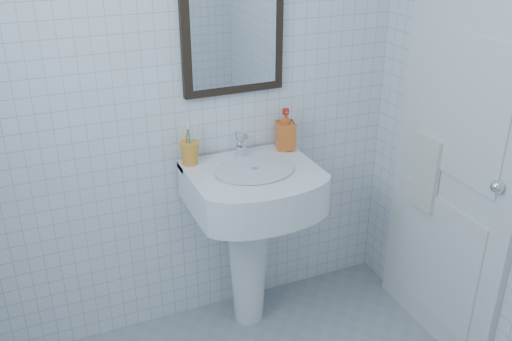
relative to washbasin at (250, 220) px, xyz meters
name	(u,v)px	position (x,y,z in m)	size (l,w,h in m)	color
wall_back	(188,95)	(-0.23, 0.21, 0.62)	(2.20, 0.02, 2.50)	silver
washbasin	(250,220)	(0.00, 0.00, 0.00)	(0.61, 0.45, 0.94)	white
faucet	(241,146)	(0.00, 0.11, 0.36)	(0.06, 0.12, 0.14)	silver
toothbrush_cup	(190,153)	(-0.26, 0.13, 0.36)	(0.09, 0.09, 0.11)	orange
soap_dispenser	(285,129)	(0.25, 0.12, 0.41)	(0.09, 0.10, 0.21)	#C44813
wall_mirror	(233,28)	(0.00, 0.19, 0.92)	(0.50, 0.04, 0.62)	black
bathroom_door	(456,158)	(0.85, -0.44, 0.37)	(0.04, 0.80, 2.00)	silver
towel_ring	(434,139)	(0.83, -0.30, 0.42)	(0.18, 0.18, 0.01)	silver
hand_towel	(426,173)	(0.81, -0.30, 0.24)	(0.03, 0.16, 0.38)	silver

